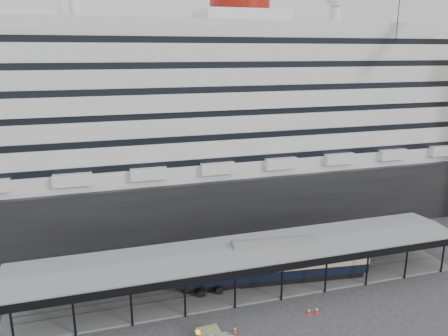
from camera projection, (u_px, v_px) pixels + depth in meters
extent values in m
plane|color=#323234|center=(261.00, 308.00, 49.92)|extent=(200.00, 200.00, 0.00)
cube|color=black|center=(196.00, 186.00, 78.20)|extent=(130.00, 30.00, 10.00)
cube|color=slate|center=(247.00, 285.00, 54.51)|extent=(56.00, 8.00, 0.24)
cube|color=slate|center=(249.00, 287.00, 53.80)|extent=(54.00, 0.08, 0.10)
cube|color=slate|center=(245.00, 281.00, 55.13)|extent=(54.00, 0.08, 0.10)
cube|color=black|center=(261.00, 271.00, 49.23)|extent=(56.00, 0.18, 0.90)
cube|color=black|center=(235.00, 239.00, 57.55)|extent=(56.00, 0.18, 0.90)
cube|color=slate|center=(247.00, 248.00, 53.20)|extent=(56.00, 9.00, 0.24)
cylinder|color=black|center=(392.00, 82.00, 71.03)|extent=(0.12, 0.12, 47.21)
cube|color=black|center=(274.00, 277.00, 55.40)|extent=(23.36, 5.41, 0.77)
cube|color=black|center=(274.00, 270.00, 55.15)|extent=(24.51, 5.98, 1.22)
cube|color=beige|center=(274.00, 261.00, 54.80)|extent=(24.51, 6.02, 1.44)
cube|color=black|center=(274.00, 254.00, 54.56)|extent=(24.51, 5.98, 0.44)
cube|color=orange|center=(235.00, 332.00, 45.59)|extent=(0.41, 0.41, 0.03)
cone|color=orange|center=(235.00, 329.00, 45.50)|extent=(0.34, 0.34, 0.65)
cylinder|color=white|center=(235.00, 329.00, 45.48)|extent=(0.21, 0.21, 0.13)
cube|color=#FB340D|center=(309.00, 314.00, 48.73)|extent=(0.47, 0.47, 0.03)
cone|color=#FB340D|center=(309.00, 311.00, 48.62)|extent=(0.40, 0.40, 0.80)
cylinder|color=white|center=(309.00, 310.00, 48.60)|extent=(0.26, 0.26, 0.16)
cube|color=red|center=(317.00, 313.00, 48.93)|extent=(0.46, 0.46, 0.03)
cone|color=red|center=(317.00, 310.00, 48.83)|extent=(0.39, 0.39, 0.78)
cylinder|color=white|center=(317.00, 309.00, 48.81)|extent=(0.25, 0.25, 0.15)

